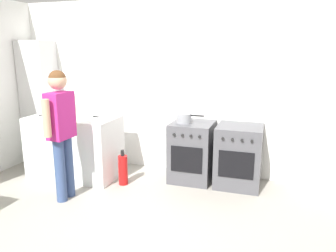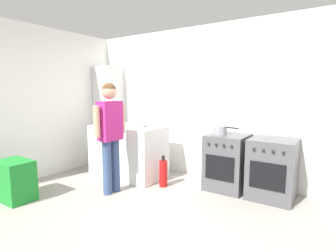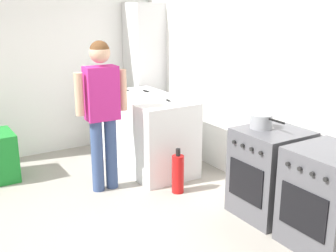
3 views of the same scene
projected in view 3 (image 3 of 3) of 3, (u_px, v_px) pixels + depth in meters
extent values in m
plane|color=gray|center=(104.00, 243.00, 3.61)|extent=(8.00, 8.00, 0.00)
cube|color=white|center=(277.00, 74.00, 4.24)|extent=(6.00, 0.10, 2.60)
cube|color=white|center=(49.00, 57.00, 5.58)|extent=(0.10, 3.10, 2.60)
cube|color=silver|center=(148.00, 132.00, 5.20)|extent=(1.30, 0.70, 0.90)
cube|color=#4C4C51|center=(270.00, 173.00, 4.01)|extent=(0.58, 0.60, 0.85)
cube|color=black|center=(246.00, 182.00, 3.86)|extent=(0.44, 0.01, 0.36)
cylinder|color=black|center=(254.00, 129.00, 3.94)|extent=(0.19, 0.19, 0.01)
cylinder|color=black|center=(274.00, 136.00, 3.73)|extent=(0.19, 0.19, 0.01)
cylinder|color=black|center=(272.00, 125.00, 4.06)|extent=(0.19, 0.19, 0.01)
cylinder|color=black|center=(293.00, 132.00, 3.85)|extent=(0.19, 0.19, 0.01)
cylinder|color=black|center=(234.00, 142.00, 3.91)|extent=(0.04, 0.02, 0.04)
cylinder|color=black|center=(242.00, 146.00, 3.81)|extent=(0.04, 0.02, 0.04)
cylinder|color=black|center=(251.00, 149.00, 3.72)|extent=(0.04, 0.02, 0.04)
cylinder|color=black|center=(261.00, 153.00, 3.62)|extent=(0.04, 0.02, 0.04)
cube|color=#4C4C51|center=(328.00, 199.00, 3.47)|extent=(0.61, 0.60, 0.85)
cube|color=black|center=(303.00, 211.00, 3.32)|extent=(0.46, 0.01, 0.36)
cylinder|color=black|center=(310.00, 149.00, 3.40)|extent=(0.19, 0.19, 0.01)
cylinder|color=black|center=(329.00, 144.00, 3.52)|extent=(0.19, 0.19, 0.01)
cylinder|color=black|center=(288.00, 164.00, 3.37)|extent=(0.04, 0.02, 0.04)
cylinder|color=black|center=(300.00, 169.00, 3.27)|extent=(0.04, 0.02, 0.04)
cylinder|color=black|center=(312.00, 174.00, 3.17)|extent=(0.04, 0.02, 0.04)
cylinder|color=black|center=(326.00, 179.00, 3.07)|extent=(0.04, 0.02, 0.04)
cylinder|color=gray|center=(261.00, 121.00, 3.94)|extent=(0.21, 0.21, 0.13)
cylinder|color=black|center=(277.00, 121.00, 3.77)|extent=(0.18, 0.02, 0.02)
cube|color=silver|center=(134.00, 91.00, 5.38)|extent=(0.14, 0.09, 0.01)
cube|color=black|center=(126.00, 90.00, 5.45)|extent=(0.11, 0.07, 0.01)
cube|color=silver|center=(139.00, 90.00, 5.48)|extent=(0.20, 0.06, 0.01)
cube|color=black|center=(146.00, 91.00, 5.37)|extent=(0.11, 0.04, 0.01)
cube|color=silver|center=(151.00, 93.00, 5.30)|extent=(0.10, 0.03, 0.01)
cube|color=black|center=(146.00, 91.00, 5.38)|extent=(0.11, 0.04, 0.01)
cube|color=silver|center=(173.00, 104.00, 4.69)|extent=(0.24, 0.09, 0.01)
cube|color=black|center=(168.00, 101.00, 4.85)|extent=(0.11, 0.05, 0.01)
cylinder|color=#384C7A|center=(97.00, 156.00, 4.54)|extent=(0.13, 0.13, 0.80)
cylinder|color=#384C7A|center=(111.00, 154.00, 4.61)|extent=(0.13, 0.13, 0.80)
cube|color=#B7267A|center=(101.00, 93.00, 4.39)|extent=(0.21, 0.35, 0.57)
cylinder|color=tan|center=(79.00, 94.00, 4.27)|extent=(0.09, 0.09, 0.44)
cylinder|color=tan|center=(123.00, 90.00, 4.50)|extent=(0.09, 0.09, 0.44)
sphere|color=tan|center=(100.00, 53.00, 4.27)|extent=(0.22, 0.22, 0.22)
sphere|color=brown|center=(100.00, 51.00, 4.26)|extent=(0.21, 0.21, 0.21)
cylinder|color=red|center=(178.00, 174.00, 4.54)|extent=(0.13, 0.13, 0.42)
cylinder|color=black|center=(178.00, 152.00, 4.47)|extent=(0.05, 0.05, 0.08)
cube|color=#1E842D|center=(0.00, 167.00, 4.92)|extent=(0.52, 0.36, 0.28)
cube|color=silver|center=(144.00, 75.00, 6.07)|extent=(0.48, 0.44, 2.00)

